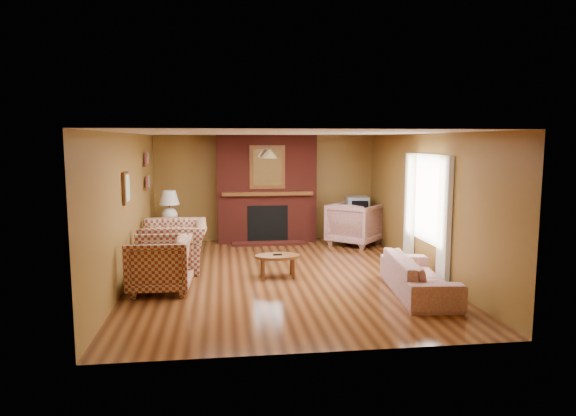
{
  "coord_description": "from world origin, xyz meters",
  "views": [
    {
      "loc": [
        -0.99,
        -8.47,
        2.28
      ],
      "look_at": [
        0.18,
        0.6,
        1.07
      ],
      "focal_mm": 32.0,
      "sensor_mm": 36.0,
      "label": 1
    }
  ],
  "objects": [
    {
      "name": "side_table",
      "position": [
        -2.1,
        2.45,
        0.27
      ],
      "size": [
        0.43,
        0.43,
        0.55
      ],
      "primitive_type": "cube",
      "rotation": [
        0.0,
        0.0,
        0.06
      ],
      "color": "brown",
      "rests_on": "floor"
    },
    {
      "name": "floral_sofa",
      "position": [
        1.9,
        -1.33,
        0.28
      ],
      "size": [
        0.94,
        1.99,
        0.56
      ],
      "primitive_type": "imported",
      "rotation": [
        0.0,
        0.0,
        1.47
      ],
      "color": "#BEA993",
      "rests_on": "floor"
    },
    {
      "name": "window_right",
      "position": [
        2.45,
        -0.2,
        1.13
      ],
      "size": [
        0.1,
        1.85,
        2.0
      ],
      "color": "beige",
      "rests_on": "wall_right"
    },
    {
      "name": "coffee_table",
      "position": [
        -0.09,
        -0.13,
        0.32
      ],
      "size": [
        0.76,
        0.47,
        0.4
      ],
      "color": "brown",
      "rests_on": "floor"
    },
    {
      "name": "fireplace",
      "position": [
        0.0,
        2.98,
        1.18
      ],
      "size": [
        2.2,
        0.82,
        2.4
      ],
      "color": "#571A13",
      "rests_on": "floor"
    },
    {
      "name": "floor",
      "position": [
        0.0,
        0.0,
        0.0
      ],
      "size": [
        6.5,
        6.5,
        0.0
      ],
      "primitive_type": "plane",
      "color": "#42200E",
      "rests_on": "ground"
    },
    {
      "name": "plaid_armchair",
      "position": [
        -1.95,
        -0.71,
        0.42
      ],
      "size": [
        0.96,
        0.93,
        0.84
      ],
      "primitive_type": "imported",
      "rotation": [
        0.0,
        0.0,
        -1.61
      ],
      "color": "maroon",
      "rests_on": "floor"
    },
    {
      "name": "wall_left",
      "position": [
        -2.5,
        0.0,
        1.2
      ],
      "size": [
        0.0,
        6.5,
        6.5
      ],
      "primitive_type": "plane",
      "rotation": [
        1.57,
        0.0,
        1.57
      ],
      "color": "olive",
      "rests_on": "floor"
    },
    {
      "name": "crt_tv",
      "position": [
        2.05,
        2.79,
        0.79
      ],
      "size": [
        0.53,
        0.53,
        0.45
      ],
      "color": "#9C9EA4",
      "rests_on": "tv_stand"
    },
    {
      "name": "botanical_print",
      "position": [
        -2.47,
        -0.3,
        1.55
      ],
      "size": [
        0.05,
        0.4,
        0.5
      ],
      "color": "brown",
      "rests_on": "wall_left"
    },
    {
      "name": "ceiling",
      "position": [
        0.0,
        0.0,
        2.4
      ],
      "size": [
        6.5,
        6.5,
        0.0
      ],
      "primitive_type": "plane",
      "rotation": [
        3.14,
        0.0,
        0.0
      ],
      "color": "silver",
      "rests_on": "wall_back"
    },
    {
      "name": "bookshelf",
      "position": [
        -2.44,
        1.9,
        1.67
      ],
      "size": [
        0.09,
        0.55,
        0.71
      ],
      "color": "brown",
      "rests_on": "wall_left"
    },
    {
      "name": "wall_front",
      "position": [
        0.0,
        -3.25,
        1.2
      ],
      "size": [
        6.5,
        0.0,
        6.5
      ],
      "primitive_type": "plane",
      "rotation": [
        -1.57,
        0.0,
        0.0
      ],
      "color": "olive",
      "rests_on": "floor"
    },
    {
      "name": "tv_stand",
      "position": [
        2.05,
        2.8,
        0.28
      ],
      "size": [
        0.54,
        0.49,
        0.57
      ],
      "primitive_type": "cube",
      "rotation": [
        0.0,
        0.0,
        -0.03
      ],
      "color": "black",
      "rests_on": "floor"
    },
    {
      "name": "floral_armchair",
      "position": [
        1.89,
        2.39,
        0.46
      ],
      "size": [
        1.41,
        1.41,
        0.92
      ],
      "primitive_type": "imported",
      "rotation": [
        0.0,
        0.0,
        2.41
      ],
      "color": "#BEA993",
      "rests_on": "floor"
    },
    {
      "name": "table_lamp",
      "position": [
        -2.1,
        2.45,
        0.93
      ],
      "size": [
        0.42,
        0.42,
        0.69
      ],
      "color": "silver",
      "rests_on": "side_table"
    },
    {
      "name": "wall_back",
      "position": [
        0.0,
        3.25,
        1.2
      ],
      "size": [
        6.5,
        0.0,
        6.5
      ],
      "primitive_type": "plane",
      "rotation": [
        1.57,
        0.0,
        0.0
      ],
      "color": "olive",
      "rests_on": "floor"
    },
    {
      "name": "pendant_light",
      "position": [
        0.0,
        2.3,
        2.0
      ],
      "size": [
        0.36,
        0.36,
        0.48
      ],
      "color": "black",
      "rests_on": "ceiling"
    },
    {
      "name": "wall_right",
      "position": [
        2.5,
        0.0,
        1.2
      ],
      "size": [
        0.0,
        6.5,
        6.5
      ],
      "primitive_type": "plane",
      "rotation": [
        1.57,
        0.0,
        -1.57
      ],
      "color": "olive",
      "rests_on": "floor"
    },
    {
      "name": "plaid_loveseat",
      "position": [
        -1.85,
        0.64,
        0.42
      ],
      "size": [
        1.21,
        1.36,
        0.85
      ],
      "primitive_type": "imported",
      "rotation": [
        0.0,
        0.0,
        -1.52
      ],
      "color": "maroon",
      "rests_on": "floor"
    }
  ]
}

